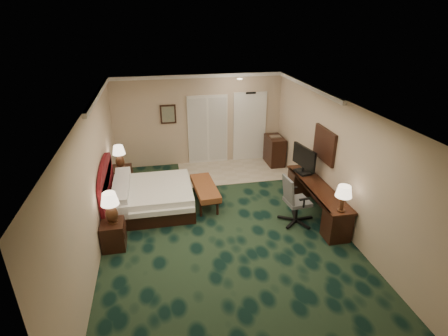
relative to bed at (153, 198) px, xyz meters
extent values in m
cube|color=black|center=(1.48, -1.17, -0.29)|extent=(5.00, 7.50, 0.00)
cube|color=white|center=(1.48, -1.17, 2.41)|extent=(5.00, 7.50, 0.00)
cube|color=#CFB28F|center=(1.48, 2.58, 1.06)|extent=(5.00, 0.00, 2.70)
cube|color=#CFB28F|center=(1.48, -4.92, 1.06)|extent=(5.00, 0.00, 2.70)
cube|color=#CFB28F|center=(-1.02, -1.17, 1.06)|extent=(0.00, 7.50, 2.70)
cube|color=#CFB28F|center=(3.98, -1.17, 1.06)|extent=(0.00, 7.50, 2.70)
cube|color=beige|center=(2.38, 1.73, -0.29)|extent=(3.20, 1.70, 0.01)
cube|color=white|center=(3.03, 2.55, 0.76)|extent=(1.02, 0.06, 2.18)
cube|color=#BBB5AD|center=(1.73, 2.54, 0.76)|extent=(1.20, 0.06, 2.10)
cube|color=#586A60|center=(0.58, 2.54, 1.31)|extent=(0.45, 0.06, 0.55)
cube|color=white|center=(3.94, -0.57, 1.26)|extent=(0.05, 0.95, 0.75)
cube|color=white|center=(0.00, 0.00, 0.00)|extent=(1.85, 1.71, 0.59)
cube|color=black|center=(-0.78, -1.35, -0.01)|extent=(0.45, 0.51, 0.56)
cube|color=black|center=(-0.76, 1.18, 0.02)|extent=(0.49, 0.56, 0.62)
cube|color=brown|center=(1.26, 0.05, -0.05)|extent=(0.58, 1.44, 0.48)
cube|color=black|center=(3.69, -0.96, 0.06)|extent=(0.53, 2.47, 0.71)
cube|color=black|center=(3.63, -0.22, 0.76)|extent=(0.23, 0.86, 0.67)
cube|color=black|center=(3.70, 2.03, 0.14)|extent=(0.46, 0.82, 0.87)
camera|label=1|loc=(0.25, -7.42, 4.03)|focal=28.00mm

